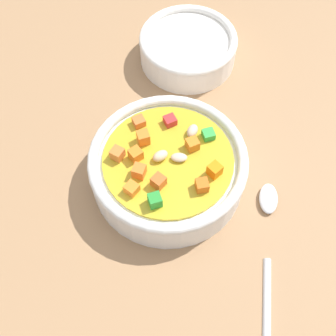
# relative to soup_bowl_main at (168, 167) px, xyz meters

# --- Properties ---
(ground_plane) EXTENTS (1.40, 1.40, 0.02)m
(ground_plane) POSITION_rel_soup_bowl_main_xyz_m (0.00, -0.00, -0.04)
(ground_plane) COLOR #9E754F
(soup_bowl_main) EXTENTS (0.18, 0.18, 0.06)m
(soup_bowl_main) POSITION_rel_soup_bowl_main_xyz_m (0.00, 0.00, 0.00)
(soup_bowl_main) COLOR white
(soup_bowl_main) RESTS_ON ground_plane
(spoon) EXTENTS (0.23, 0.03, 0.01)m
(spoon) POSITION_rel_soup_bowl_main_xyz_m (-0.10, -0.11, -0.02)
(spoon) COLOR silver
(spoon) RESTS_ON ground_plane
(side_bowl_small) EXTENTS (0.14, 0.14, 0.04)m
(side_bowl_small) POSITION_rel_soup_bowl_main_xyz_m (0.20, -0.02, -0.00)
(side_bowl_small) COLOR white
(side_bowl_small) RESTS_ON ground_plane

